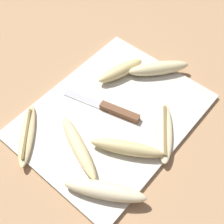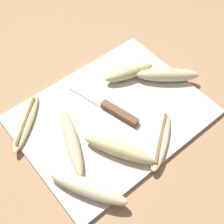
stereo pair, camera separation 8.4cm
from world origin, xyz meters
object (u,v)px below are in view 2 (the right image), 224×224
Objects in this scene: banana_golden_short at (129,72)px; banana_ripe_center at (72,141)px; knife at (114,110)px; banana_soft_right at (167,75)px; banana_spotted_left at (119,150)px; banana_pale_long at (88,188)px; banana_cream_curved at (160,139)px; banana_mellow_near at (26,122)px.

banana_ripe_center is (-0.26, -0.08, -0.00)m from banana_golden_short.
banana_ripe_center reaches higher than knife.
banana_golden_short is (-0.08, 0.08, -0.00)m from banana_soft_right.
banana_spotted_left reaches higher than banana_ripe_center.
banana_golden_short is (0.30, 0.20, 0.00)m from banana_pale_long.
banana_cream_curved is 1.06× the size of banana_soft_right.
banana_pale_long is (-0.19, -0.13, 0.01)m from knife.
banana_soft_right is 1.01× the size of banana_mellow_near.
banana_ripe_center is at bearing 142.81° from banana_cream_curved.
banana_soft_right is (0.19, -0.01, 0.01)m from knife.
banana_cream_curved is at bearing -48.13° from banana_mellow_near.
banana_cream_curved is 0.90× the size of banana_ripe_center.
banana_cream_curved is at bearing -2.66° from banana_pale_long.
banana_soft_right is (0.16, 0.14, 0.01)m from banana_cream_curved.
banana_golden_short is at bearing 134.70° from banana_soft_right.
banana_golden_short reaches higher than banana_mellow_near.
banana_pale_long is 0.40m from banana_soft_right.
banana_soft_right is at bearing 19.72° from banana_spotted_left.
banana_soft_right is 0.11m from banana_golden_short.
banana_spotted_left is (0.13, -0.22, 0.01)m from banana_mellow_near.
banana_golden_short is (0.32, -0.05, 0.01)m from banana_mellow_near.
banana_ripe_center is at bearing 127.68° from banana_spotted_left.
knife is at bearing 55.11° from banana_spotted_left.
banana_cream_curved is 0.11m from banana_spotted_left.
banana_ripe_center is at bearing 70.92° from banana_pale_long.
banana_ripe_center is (-0.15, -0.01, 0.01)m from knife.
knife is at bearing -30.27° from banana_mellow_near.
banana_soft_right is (0.38, 0.13, 0.00)m from banana_pale_long.
knife is 1.29× the size of banana_cream_curved.
banana_cream_curved is 0.35m from banana_mellow_near.
banana_soft_right is at bearing -17.00° from knife.
banana_pale_long is at bearing 177.34° from banana_cream_curved.
banana_golden_short is 0.88× the size of banana_spotted_left.
banana_ripe_center is at bearing 169.13° from knife.
banana_pale_long and banana_golden_short have the same top height.
banana_spotted_left is (0.12, 0.03, 0.00)m from banana_pale_long.
banana_golden_short and banana_spotted_left have the same top height.
banana_ripe_center is (0.06, -0.13, 0.01)m from banana_mellow_near.
banana_ripe_center is at bearing -179.95° from banana_soft_right.
banana_mellow_near is at bearing 114.24° from banana_ripe_center.
banana_soft_right and banana_spotted_left have the same top height.
banana_pale_long is 0.22m from banana_cream_curved.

